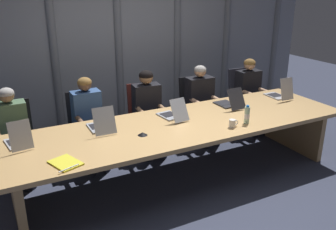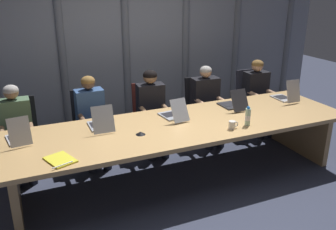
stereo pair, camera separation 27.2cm
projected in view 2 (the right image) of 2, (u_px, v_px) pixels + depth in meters
ground_plane at (179, 177)px, 4.65m from camera, size 14.88×14.88×0.00m
conference_table at (180, 134)px, 4.45m from camera, size 4.33×1.24×0.73m
curtain_backdrop at (127, 42)px, 5.90m from camera, size 7.44×0.16×2.87m
laptop_left_end at (18, 137)px, 3.89m from camera, size 0.27×0.43×0.31m
laptop_left_mid at (101, 123)px, 4.25m from camera, size 0.25×0.45×0.31m
laptop_center at (173, 114)px, 4.57m from camera, size 0.26×0.47×0.28m
laptop_right_mid at (233, 104)px, 4.95m from camera, size 0.24×0.45×0.28m
laptop_right_end at (286, 96)px, 5.26m from camera, size 0.23×0.42×0.33m
office_chair_left_end at (22, 144)px, 4.75m from camera, size 0.60×0.60×0.94m
office_chair_left_mid at (90, 133)px, 5.08m from camera, size 0.60×0.60×0.94m
office_chair_center at (149, 124)px, 5.42m from camera, size 0.60×0.61×0.94m
office_chair_right_mid at (202, 116)px, 5.76m from camera, size 0.60×0.60×0.94m
office_chair_right_end at (252, 107)px, 6.11m from camera, size 0.60×0.60×0.97m
person_left_end at (16, 127)px, 4.49m from camera, size 0.40×0.55×1.17m
person_left_mid at (92, 116)px, 4.84m from camera, size 0.38×0.55×1.19m
person_center at (152, 107)px, 5.17m from camera, size 0.43×0.57×1.19m
person_right_mid at (207, 100)px, 5.51m from camera, size 0.43×0.56×1.17m
person_right_end at (258, 92)px, 5.86m from camera, size 0.40×0.55×1.18m
water_bottle_primary at (248, 117)px, 4.33m from camera, size 0.07×0.07×0.23m
coffee_mug_near at (232, 125)px, 4.24m from camera, size 0.12×0.08×0.10m
conference_mic_left_side at (141, 133)px, 4.09m from camera, size 0.11×0.11×0.03m
spiral_notepad at (60, 160)px, 3.49m from camera, size 0.31×0.36×0.03m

